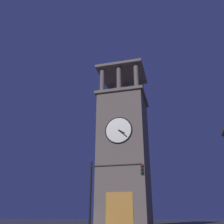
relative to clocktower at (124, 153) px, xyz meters
The scene contains 2 objects.
clocktower is the anchor object (origin of this frame).
traffic_signal_near 15.52m from the clocktower, 97.25° to the left, with size 4.17×0.41×5.33m.
Camera 1 is at (-10.91, 27.36, 1.42)m, focal length 39.99 mm.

